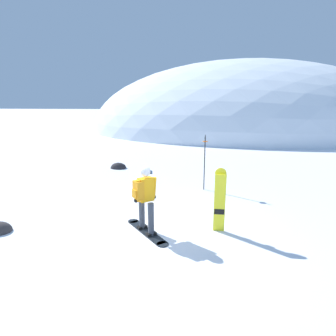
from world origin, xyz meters
The scene contains 7 objects.
ground_plane centered at (0.00, 0.00, 0.00)m, with size 300.00×300.00×0.00m, color white.
ridge_peak_main centered at (5.37, 31.12, 0.00)m, with size 37.17×33.45×16.42m.
snowboarder_main centered at (-0.23, 0.06, 0.92)m, with size 1.29×1.47×1.71m.
spare_snowboard centered at (1.60, 0.39, 0.84)m, with size 0.28×0.15×1.66m.
piste_marker_near centered at (1.16, 4.00, 1.19)m, with size 0.20×0.20×2.09m.
rock_dark centered at (-3.17, 7.05, 0.00)m, with size 0.80×0.68×0.56m.
rock_mid centered at (-1.10, 3.62, 0.00)m, with size 0.71×0.61×0.50m.
Camera 1 is at (1.26, -6.47, 3.19)m, focal length 30.53 mm.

